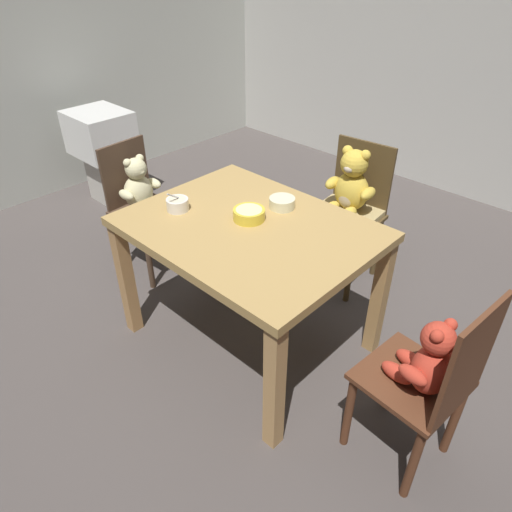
{
  "coord_description": "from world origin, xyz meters",
  "views": [
    {
      "loc": [
        1.35,
        -1.37,
        1.85
      ],
      "look_at": [
        0.0,
        0.05,
        0.52
      ],
      "focal_mm": 32.76,
      "sensor_mm": 36.0,
      "label": 1
    }
  ],
  "objects_px": {
    "teddy_chair_near_left": "(141,196)",
    "dining_table": "(249,242)",
    "teddy_chair_far_center": "(349,198)",
    "porridge_bowl_yellow_center": "(249,214)",
    "sink_basin": "(102,144)",
    "porridge_bowl_cream_far_center": "(283,203)",
    "porridge_bowl_white_near_left": "(178,204)",
    "teddy_chair_near_right": "(428,372)"
  },
  "relations": [
    {
      "from": "dining_table",
      "to": "teddy_chair_near_right",
      "type": "relative_size",
      "value": 1.29
    },
    {
      "from": "teddy_chair_far_center",
      "to": "porridge_bowl_white_near_left",
      "type": "distance_m",
      "value": 1.08
    },
    {
      "from": "porridge_bowl_cream_far_center",
      "to": "teddy_chair_near_left",
      "type": "bearing_deg",
      "value": -168.32
    },
    {
      "from": "teddy_chair_far_center",
      "to": "porridge_bowl_yellow_center",
      "type": "height_order",
      "value": "teddy_chair_far_center"
    },
    {
      "from": "teddy_chair_near_right",
      "to": "teddy_chair_far_center",
      "type": "xyz_separation_m",
      "value": [
        -0.98,
        0.91,
        0.04
      ]
    },
    {
      "from": "teddy_chair_near_right",
      "to": "teddy_chair_near_left",
      "type": "xyz_separation_m",
      "value": [
        -1.97,
        0.09,
        0.01
      ]
    },
    {
      "from": "teddy_chair_near_left",
      "to": "porridge_bowl_yellow_center",
      "type": "xyz_separation_m",
      "value": [
        0.95,
        0.0,
        0.23
      ]
    },
    {
      "from": "sink_basin",
      "to": "porridge_bowl_white_near_left",
      "type": "bearing_deg",
      "value": -17.72
    },
    {
      "from": "teddy_chair_near_right",
      "to": "sink_basin",
      "type": "distance_m",
      "value": 3.07
    },
    {
      "from": "porridge_bowl_yellow_center",
      "to": "porridge_bowl_white_near_left",
      "type": "distance_m",
      "value": 0.37
    },
    {
      "from": "porridge_bowl_white_near_left",
      "to": "porridge_bowl_cream_far_center",
      "type": "height_order",
      "value": "porridge_bowl_white_near_left"
    },
    {
      "from": "porridge_bowl_yellow_center",
      "to": "teddy_chair_near_right",
      "type": "bearing_deg",
      "value": -5.4
    },
    {
      "from": "teddy_chair_near_left",
      "to": "porridge_bowl_yellow_center",
      "type": "distance_m",
      "value": 0.98
    },
    {
      "from": "teddy_chair_far_center",
      "to": "sink_basin",
      "type": "relative_size",
      "value": 1.17
    },
    {
      "from": "porridge_bowl_yellow_center",
      "to": "dining_table",
      "type": "bearing_deg",
      "value": -47.22
    },
    {
      "from": "porridge_bowl_white_near_left",
      "to": "sink_basin",
      "type": "relative_size",
      "value": 0.16
    },
    {
      "from": "teddy_chair_near_right",
      "to": "sink_basin",
      "type": "xyz_separation_m",
      "value": [
        -3.04,
        0.46,
        -0.03
      ]
    },
    {
      "from": "teddy_chair_far_center",
      "to": "teddy_chair_near_left",
      "type": "distance_m",
      "value": 1.29
    },
    {
      "from": "sink_basin",
      "to": "porridge_bowl_yellow_center",
      "type": "bearing_deg",
      "value": -10.18
    },
    {
      "from": "teddy_chair_near_left",
      "to": "teddy_chair_far_center",
      "type": "bearing_deg",
      "value": 35.16
    },
    {
      "from": "porridge_bowl_white_near_left",
      "to": "teddy_chair_far_center",
      "type": "bearing_deg",
      "value": 69.36
    },
    {
      "from": "porridge_bowl_yellow_center",
      "to": "sink_basin",
      "type": "xyz_separation_m",
      "value": [
        -2.01,
        0.36,
        -0.27
      ]
    },
    {
      "from": "dining_table",
      "to": "teddy_chair_far_center",
      "type": "bearing_deg",
      "value": 89.21
    },
    {
      "from": "dining_table",
      "to": "teddy_chair_near_right",
      "type": "xyz_separation_m",
      "value": [
        0.99,
        -0.06,
        -0.11
      ]
    },
    {
      "from": "teddy_chair_near_right",
      "to": "teddy_chair_near_left",
      "type": "height_order",
      "value": "teddy_chair_near_right"
    },
    {
      "from": "dining_table",
      "to": "porridge_bowl_yellow_center",
      "type": "distance_m",
      "value": 0.14
    },
    {
      "from": "porridge_bowl_yellow_center",
      "to": "porridge_bowl_cream_far_center",
      "type": "distance_m",
      "value": 0.2
    },
    {
      "from": "teddy_chair_near_left",
      "to": "dining_table",
      "type": "bearing_deg",
      "value": -6.22
    },
    {
      "from": "teddy_chair_far_center",
      "to": "porridge_bowl_white_near_left",
      "type": "relative_size",
      "value": 7.32
    },
    {
      "from": "porridge_bowl_cream_far_center",
      "to": "sink_basin",
      "type": "xyz_separation_m",
      "value": [
        -2.05,
        0.16,
        -0.27
      ]
    },
    {
      "from": "dining_table",
      "to": "teddy_chair_near_left",
      "type": "height_order",
      "value": "teddy_chair_near_left"
    },
    {
      "from": "dining_table",
      "to": "porridge_bowl_cream_far_center",
      "type": "height_order",
      "value": "porridge_bowl_cream_far_center"
    },
    {
      "from": "porridge_bowl_cream_far_center",
      "to": "sink_basin",
      "type": "distance_m",
      "value": 2.08
    },
    {
      "from": "porridge_bowl_cream_far_center",
      "to": "porridge_bowl_white_near_left",
      "type": "bearing_deg",
      "value": -134.04
    },
    {
      "from": "porridge_bowl_white_near_left",
      "to": "porridge_bowl_yellow_center",
      "type": "bearing_deg",
      "value": 28.72
    },
    {
      "from": "dining_table",
      "to": "teddy_chair_near_left",
      "type": "distance_m",
      "value": 0.99
    },
    {
      "from": "porridge_bowl_white_near_left",
      "to": "sink_basin",
      "type": "height_order",
      "value": "porridge_bowl_white_near_left"
    },
    {
      "from": "porridge_bowl_yellow_center",
      "to": "sink_basin",
      "type": "bearing_deg",
      "value": 169.82
    },
    {
      "from": "teddy_chair_near_right",
      "to": "porridge_bowl_yellow_center",
      "type": "xyz_separation_m",
      "value": [
        -1.03,
        0.1,
        0.24
      ]
    },
    {
      "from": "teddy_chair_far_center",
      "to": "porridge_bowl_yellow_center",
      "type": "relative_size",
      "value": 5.6
    },
    {
      "from": "porridge_bowl_yellow_center",
      "to": "porridge_bowl_cream_far_center",
      "type": "height_order",
      "value": "porridge_bowl_yellow_center"
    },
    {
      "from": "teddy_chair_far_center",
      "to": "porridge_bowl_cream_far_center",
      "type": "height_order",
      "value": "teddy_chair_far_center"
    }
  ]
}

